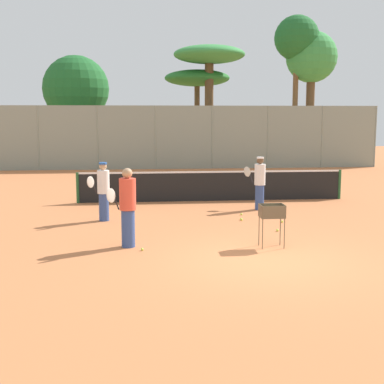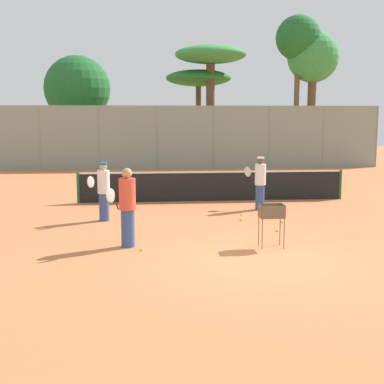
# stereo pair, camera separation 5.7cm
# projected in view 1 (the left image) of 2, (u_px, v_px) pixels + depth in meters

# --- Properties ---
(ground_plane) EXTENTS (80.00, 80.00, 0.00)m
(ground_plane) POSITION_uv_depth(u_px,v_px,m) (264.00, 261.00, 11.23)
(ground_plane) COLOR #C67242
(tennis_net) EXTENTS (9.52, 0.10, 1.07)m
(tennis_net) POSITION_uv_depth(u_px,v_px,m) (212.00, 185.00, 19.02)
(tennis_net) COLOR #26592D
(tennis_net) RESTS_ON ground_plane
(back_fence) EXTENTS (22.69, 0.08, 3.57)m
(back_fence) POSITION_uv_depth(u_px,v_px,m) (184.00, 137.00, 30.26)
(back_fence) COLOR gray
(back_fence) RESTS_ON ground_plane
(tree_0) EXTENTS (4.35, 4.35, 6.03)m
(tree_0) POSITION_uv_depth(u_px,v_px,m) (197.00, 79.00, 35.59)
(tree_0) COLOR brown
(tree_0) RESTS_ON ground_plane
(tree_1) EXTENTS (4.53, 4.53, 7.41)m
(tree_1) POSITION_uv_depth(u_px,v_px,m) (209.00, 59.00, 33.81)
(tree_1) COLOR brown
(tree_1) RESTS_ON ground_plane
(tree_2) EXTENTS (3.20, 3.20, 8.25)m
(tree_2) POSITION_uv_depth(u_px,v_px,m) (311.00, 60.00, 33.44)
(tree_2) COLOR brown
(tree_2) RESTS_ON ground_plane
(tree_3) EXTENTS (2.49, 2.49, 5.70)m
(tree_3) POSITION_uv_depth(u_px,v_px,m) (83.00, 95.00, 33.77)
(tree_3) COLOR brown
(tree_3) RESTS_ON ground_plane
(tree_4) EXTENTS (4.14, 4.14, 6.75)m
(tree_4) POSITION_uv_depth(u_px,v_px,m) (76.00, 89.00, 33.52)
(tree_4) COLOR brown
(tree_4) RESTS_ON ground_plane
(tree_5) EXTENTS (2.78, 2.78, 9.15)m
(tree_5) POSITION_uv_depth(u_px,v_px,m) (297.00, 40.00, 32.98)
(tree_5) COLOR brown
(tree_5) RESTS_ON ground_plane
(player_white_outfit) EXTENTS (0.69, 0.78, 1.84)m
(player_white_outfit) POSITION_uv_depth(u_px,v_px,m) (128.00, 207.00, 12.30)
(player_white_outfit) COLOR #334C8C
(player_white_outfit) RESTS_ON ground_plane
(player_red_cap) EXTENTS (0.63, 0.76, 1.70)m
(player_red_cap) POSITION_uv_depth(u_px,v_px,m) (103.00, 191.00, 15.39)
(player_red_cap) COLOR #334C8C
(player_red_cap) RESTS_ON ground_plane
(player_yellow_shirt) EXTENTS (0.65, 0.76, 1.71)m
(player_yellow_shirt) POSITION_uv_depth(u_px,v_px,m) (260.00, 182.00, 17.24)
(player_yellow_shirt) COLOR #334C8C
(player_yellow_shirt) RESTS_ON ground_plane
(ball_cart) EXTENTS (0.56, 0.41, 1.00)m
(ball_cart) POSITION_uv_depth(u_px,v_px,m) (272.00, 215.00, 12.31)
(ball_cart) COLOR brown
(ball_cart) RESTS_ON ground_plane
(tennis_ball_0) EXTENTS (0.07, 0.07, 0.07)m
(tennis_ball_0) POSITION_uv_depth(u_px,v_px,m) (277.00, 230.00, 14.08)
(tennis_ball_0) COLOR #D1E54C
(tennis_ball_0) RESTS_ON ground_plane
(tennis_ball_1) EXTENTS (0.07, 0.07, 0.07)m
(tennis_ball_1) POSITION_uv_depth(u_px,v_px,m) (278.00, 206.00, 17.88)
(tennis_ball_1) COLOR #D1E54C
(tennis_ball_1) RESTS_ON ground_plane
(tennis_ball_2) EXTENTS (0.07, 0.07, 0.07)m
(tennis_ball_2) POSITION_uv_depth(u_px,v_px,m) (241.00, 214.00, 16.37)
(tennis_ball_2) COLOR #D1E54C
(tennis_ball_2) RESTS_ON ground_plane
(tennis_ball_3) EXTENTS (0.07, 0.07, 0.07)m
(tennis_ball_3) POSITION_uv_depth(u_px,v_px,m) (241.00, 219.00, 15.62)
(tennis_ball_3) COLOR #D1E54C
(tennis_ball_3) RESTS_ON ground_plane
(tennis_ball_4) EXTENTS (0.07, 0.07, 0.07)m
(tennis_ball_4) POSITION_uv_depth(u_px,v_px,m) (142.00, 249.00, 12.08)
(tennis_ball_4) COLOR #D1E54C
(tennis_ball_4) RESTS_ON ground_plane
(tennis_ball_5) EXTENTS (0.07, 0.07, 0.07)m
(tennis_ball_5) POSITION_uv_depth(u_px,v_px,m) (242.00, 220.00, 15.50)
(tennis_ball_5) COLOR #D1E54C
(tennis_ball_5) RESTS_ON ground_plane
(tennis_ball_6) EXTENTS (0.07, 0.07, 0.07)m
(tennis_ball_6) POSITION_uv_depth(u_px,v_px,m) (282.00, 222.00, 15.23)
(tennis_ball_6) COLOR #D1E54C
(tennis_ball_6) RESTS_ON ground_plane
(parked_car) EXTENTS (4.20, 1.70, 1.60)m
(parked_car) POSITION_uv_depth(u_px,v_px,m) (220.00, 153.00, 33.99)
(parked_car) COLOR #B2B7BC
(parked_car) RESTS_ON ground_plane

